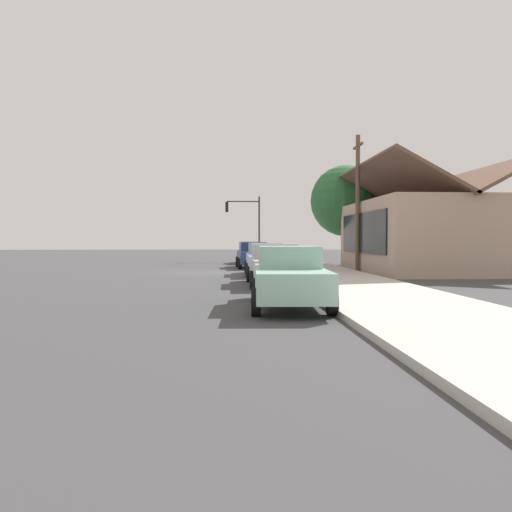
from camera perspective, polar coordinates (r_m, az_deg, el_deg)
The scene contains 12 objects.
ground_plane at distance 27.98m, azimuth -5.22°, elevation -1.79°, with size 120.00×120.00×0.00m, color #424244.
sidewalk_curb at distance 28.34m, azimuth 6.17°, elevation -1.59°, with size 60.00×4.20×0.16m, color beige.
car_olive at distance 38.35m, azimuth -0.51°, elevation 0.42°, with size 4.42×2.20×1.59m.
car_navy at distance 32.27m, azimuth -0.30°, elevation 0.15°, with size 4.63×2.14×1.59m.
car_skyblue at distance 25.94m, azimuth 1.02°, elevation -0.27°, with size 4.64×2.10×1.59m.
car_silver at distance 20.25m, azimuth 2.05°, elevation -0.87°, with size 4.85×2.08×1.59m.
car_seafoam at distance 13.72m, azimuth 3.63°, elevation -2.18°, with size 4.90×2.16×1.59m.
storefront_building at distance 30.02m, azimuth 18.30°, elevation 2.32°, with size 11.47×7.57×5.91m.
shade_tree at distance 36.17m, azimuth 9.80°, elevation 5.94°, with size 4.82×4.82×6.80m.
traffic_light_main at distance 42.01m, azimuth -1.09°, elevation 4.20°, with size 0.37×2.79×5.20m.
utility_pole_wooden at distance 29.44m, azimuth 11.05°, elevation 6.01°, with size 1.80×0.24×7.50m.
fire_hydrant_red at distance 33.40m, azimuth 2.32°, elevation -0.34°, with size 0.22×0.22×0.71m.
Camera 1 is at (27.91, 0.97, 1.79)m, focal length 36.61 mm.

